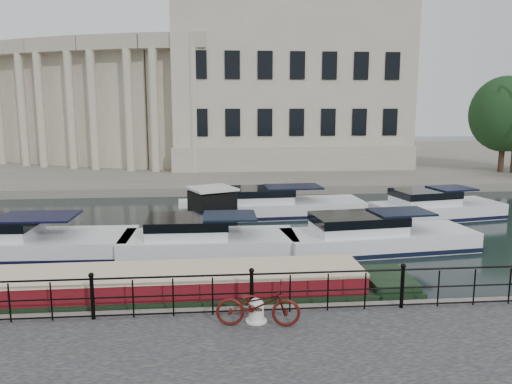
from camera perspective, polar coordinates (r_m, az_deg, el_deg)
ground_plane at (r=15.58m, az=-1.19°, el=-12.24°), size 160.00×160.00×0.00m
far_bank at (r=53.70m, az=-4.12°, el=3.81°), size 120.00×42.00×0.55m
railing at (r=13.05m, az=-0.51°, el=-11.05°), size 24.14×0.14×1.22m
civic_building at (r=49.13m, az=-5.30°, el=11.14°), size 53.55×31.84×16.85m
bicycle at (r=12.39m, az=0.23°, el=-12.75°), size 2.13×0.97×1.08m
mooring_bollard at (r=12.72m, az=0.03°, el=-13.40°), size 0.54×0.54×0.60m
narrowboat at (r=15.10m, az=-13.83°, el=-11.78°), size 16.64×2.39×1.60m
harbour_hut at (r=23.55m, az=-5.04°, el=-2.23°), size 3.34×3.11×2.16m
cabin_cruisers at (r=22.72m, az=-1.03°, el=-4.16°), size 28.39×10.27×1.99m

